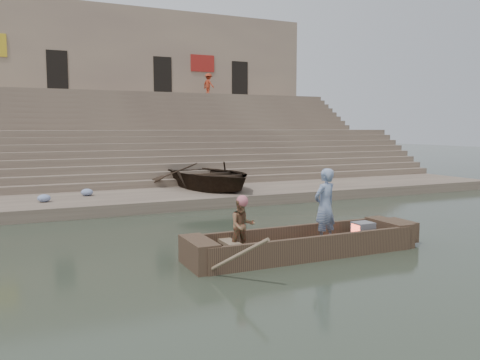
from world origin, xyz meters
TOP-DOWN VIEW (x-y plane):
  - ground at (0.00, 0.00)m, footprint 120.00×120.00m
  - lower_landing at (0.00, 8.00)m, footprint 32.00×4.00m
  - mid_landing at (0.00, 15.50)m, footprint 32.00×3.00m
  - upper_landing at (0.00, 22.50)m, footprint 32.00×3.00m
  - ghat_steps at (0.00, 17.19)m, footprint 32.00×11.00m
  - building_wall at (0.00, 26.50)m, footprint 32.00×5.07m
  - main_rowboat at (1.30, -0.72)m, footprint 5.00×1.30m
  - rowboat_trim at (1.51, -0.73)m, footprint 6.04×2.63m
  - standing_man at (1.89, -0.74)m, footprint 0.74×0.58m
  - rowing_man at (-0.24, -0.71)m, footprint 0.63×0.53m
  - television at (3.02, -0.72)m, footprint 0.46×0.42m
  - beached_rowboat at (2.62, 8.68)m, footprint 4.53×5.85m
  - pedestrian at (7.95, 22.64)m, footprint 0.86×1.14m
  - cloth_bundles at (-3.08, 8.12)m, footprint 1.98×1.43m

SIDE VIEW (x-z plane):
  - ground at x=0.00m, z-range 0.00..0.00m
  - main_rowboat at x=1.30m, z-range 0.00..0.22m
  - lower_landing at x=0.00m, z-range 0.00..0.40m
  - rowboat_trim at x=1.51m, z-range -0.62..1.24m
  - television at x=3.02m, z-range 0.22..0.62m
  - cloth_bundles at x=-3.08m, z-range 0.40..0.66m
  - rowing_man at x=-0.24m, z-range 0.22..1.41m
  - beached_rowboat at x=2.62m, z-range 0.40..1.51m
  - standing_man at x=1.89m, z-range 0.22..1.99m
  - mid_landing at x=0.00m, z-range 0.00..2.80m
  - ghat_steps at x=0.00m, z-range -0.80..4.40m
  - upper_landing at x=0.00m, z-range 0.00..5.20m
  - building_wall at x=0.00m, z-range 0.00..11.20m
  - pedestrian at x=7.95m, z-range 5.20..6.76m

